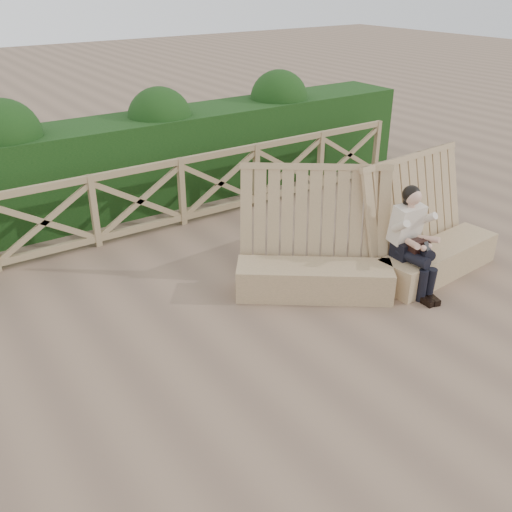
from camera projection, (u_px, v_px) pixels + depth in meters
ground at (275, 342)px, 6.31m from camera, size 60.00×60.00×0.00m
bench at (376, 255)px, 7.38m from camera, size 3.63×1.80×1.55m
woman at (412, 237)px, 7.09m from camera, size 0.41×0.84×1.35m
guardrail at (140, 201)px, 8.63m from camera, size 10.10×0.09×1.10m
hedge at (108, 168)px, 9.43m from camera, size 12.00×1.20×1.50m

